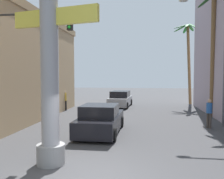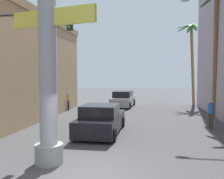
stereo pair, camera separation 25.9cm
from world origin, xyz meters
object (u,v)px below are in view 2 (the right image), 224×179
(street_lamp, at_px, (220,47))
(traffic_light_mast, at_px, (12,51))
(car_far, at_px, (123,99))
(car_lead, at_px, (101,120))
(neon_sign_pole, at_px, (47,9))
(pedestrian_mid_right, at_px, (211,112))
(pedestrian_far_left, at_px, (67,99))
(palm_tree_far_right, at_px, (192,50))
(palm_tree_mid_right, at_px, (217,40))

(street_lamp, relative_size, traffic_light_mast, 1.31)
(traffic_light_mast, distance_m, car_far, 14.15)
(street_lamp, distance_m, car_lead, 8.43)
(neon_sign_pole, bearing_deg, pedestrian_mid_right, 44.74)
(neon_sign_pole, relative_size, street_lamp, 1.30)
(pedestrian_far_left, bearing_deg, palm_tree_far_right, 29.37)
(car_lead, bearing_deg, car_far, 90.24)
(neon_sign_pole, distance_m, palm_tree_mid_right, 13.63)
(pedestrian_far_left, bearing_deg, palm_tree_mid_right, -9.63)
(car_far, relative_size, pedestrian_mid_right, 2.63)
(car_far, distance_m, pedestrian_mid_right, 11.10)
(traffic_light_mast, distance_m, palm_tree_mid_right, 13.82)
(car_lead, height_order, pedestrian_far_left, pedestrian_far_left)
(traffic_light_mast, bearing_deg, car_lead, 24.03)
(car_far, height_order, pedestrian_far_left, pedestrian_far_left)
(street_lamp, bearing_deg, palm_tree_mid_right, 79.17)
(palm_tree_far_right, height_order, pedestrian_far_left, palm_tree_far_right)
(car_far, bearing_deg, palm_tree_mid_right, -35.72)
(street_lamp, xyz_separation_m, palm_tree_far_right, (0.22, 11.62, 1.02))
(neon_sign_pole, xyz_separation_m, pedestrian_mid_right, (6.99, 6.93, -4.36))
(pedestrian_far_left, bearing_deg, pedestrian_mid_right, -29.07)
(car_far, distance_m, pedestrian_far_left, 5.65)
(street_lamp, bearing_deg, car_far, 129.06)
(pedestrian_mid_right, bearing_deg, car_far, 123.63)
(car_far, relative_size, pedestrian_far_left, 2.55)
(neon_sign_pole, distance_m, pedestrian_far_left, 14.12)
(neon_sign_pole, distance_m, street_lamp, 10.93)
(car_lead, relative_size, pedestrian_far_left, 2.76)
(neon_sign_pole, relative_size, car_far, 2.31)
(street_lamp, relative_size, car_far, 1.77)
(traffic_light_mast, relative_size, car_far, 1.36)
(street_lamp, bearing_deg, pedestrian_far_left, 155.89)
(neon_sign_pole, bearing_deg, palm_tree_mid_right, 52.92)
(traffic_light_mast, bearing_deg, neon_sign_pole, -44.56)
(neon_sign_pole, distance_m, traffic_light_mast, 4.48)
(street_lamp, xyz_separation_m, car_lead, (-6.74, -2.97, -4.09))
(neon_sign_pole, height_order, street_lamp, neon_sign_pole)
(traffic_light_mast, relative_size, pedestrian_mid_right, 3.56)
(pedestrian_far_left, bearing_deg, traffic_light_mast, -86.23)
(pedestrian_mid_right, bearing_deg, car_lead, -161.06)
(pedestrian_mid_right, bearing_deg, traffic_light_mast, -159.00)
(traffic_light_mast, bearing_deg, palm_tree_far_right, 56.22)
(car_far, height_order, pedestrian_mid_right, pedestrian_mid_right)
(palm_tree_far_right, xyz_separation_m, pedestrian_far_left, (-11.61, -6.53, -4.79))
(palm_tree_far_right, height_order, palm_tree_mid_right, palm_tree_mid_right)
(car_lead, relative_size, palm_tree_mid_right, 0.53)
(car_far, relative_size, palm_tree_mid_right, 0.49)
(pedestrian_far_left, distance_m, pedestrian_mid_right, 12.29)
(car_lead, distance_m, pedestrian_far_left, 9.31)
(traffic_light_mast, height_order, pedestrian_far_left, traffic_light_mast)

